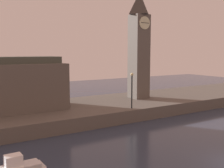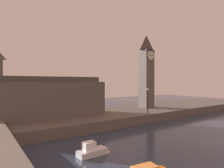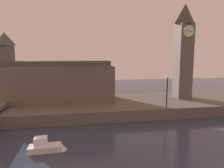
# 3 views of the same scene
# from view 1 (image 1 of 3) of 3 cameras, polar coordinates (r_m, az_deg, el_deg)

# --- Properties ---
(far_embankment) EXTENTS (70.00, 12.00, 1.50)m
(far_embankment) POSITION_cam_1_polar(r_m,az_deg,el_deg) (36.70, -1.61, -5.05)
(far_embankment) COLOR #5B544C
(far_embankment) RESTS_ON ground
(clock_tower) EXTENTS (2.59, 2.62, 15.20)m
(clock_tower) POSITION_cam_1_polar(r_m,az_deg,el_deg) (39.93, 5.69, 8.31)
(clock_tower) COLOR #5B544C
(clock_tower) RESTS_ON far_embankment
(streetlamp) EXTENTS (0.36, 0.36, 4.28)m
(streetlamp) POSITION_cam_1_polar(r_m,az_deg,el_deg) (32.56, 4.19, -0.53)
(streetlamp) COLOR black
(streetlamp) RESTS_ON far_embankment
(boat_ferry_white) EXTENTS (3.43, 1.33, 1.38)m
(boat_ferry_white) POSITION_cam_1_polar(r_m,az_deg,el_deg) (20.60, -18.18, -16.00)
(boat_ferry_white) COLOR silver
(boat_ferry_white) RESTS_ON ground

